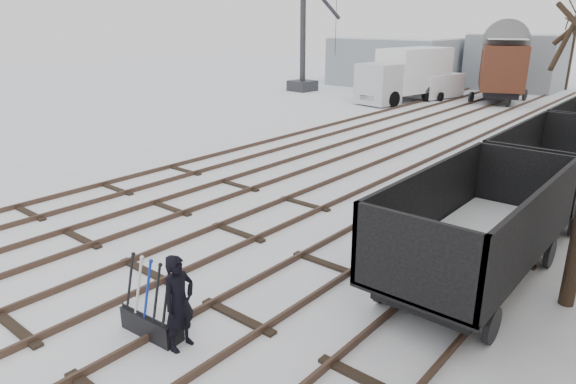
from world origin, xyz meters
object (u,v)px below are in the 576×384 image
(worker, at_px, (179,303))
(box_van_wagon, at_px, (502,65))
(panel_van, at_px, (438,86))
(lorry, at_px, (406,74))
(ground_frame, at_px, (152,320))
(crane, at_px, (304,60))
(freight_wagon_a, at_px, (475,244))

(worker, relative_size, box_van_wagon, 0.28)
(panel_van, bearing_deg, lorry, -98.54)
(box_van_wagon, bearing_deg, worker, -102.07)
(ground_frame, distance_m, crane, 34.89)
(box_van_wagon, xyz_separation_m, crane, (-14.44, -4.02, -0.09))
(box_van_wagon, xyz_separation_m, lorry, (-5.31, -3.98, -0.67))
(lorry, relative_size, crane, 0.89)
(freight_wagon_a, bearing_deg, worker, -118.81)
(freight_wagon_a, bearing_deg, lorry, 120.68)
(box_van_wagon, height_order, lorry, box_van_wagon)
(box_van_wagon, bearing_deg, panel_van, 172.73)
(freight_wagon_a, xyz_separation_m, panel_van, (-12.67, 26.32, -0.04))
(worker, relative_size, freight_wagon_a, 0.29)
(box_van_wagon, bearing_deg, lorry, -164.55)
(box_van_wagon, relative_size, lorry, 0.77)
(ground_frame, distance_m, box_van_wagon, 33.52)
(freight_wagon_a, bearing_deg, panel_van, 115.70)
(freight_wagon_a, relative_size, box_van_wagon, 0.95)
(ground_frame, bearing_deg, lorry, 105.04)
(box_van_wagon, bearing_deg, crane, 174.10)
(ground_frame, relative_size, box_van_wagon, 0.23)
(box_van_wagon, bearing_deg, freight_wagon_a, -94.07)
(lorry, xyz_separation_m, panel_van, (1.20, 2.95, -0.97))
(worker, height_order, crane, crane)
(lorry, distance_m, panel_van, 3.33)
(ground_frame, xyz_separation_m, freight_wagon_a, (3.86, 5.75, 0.68))
(worker, xyz_separation_m, lorry, (-10.76, 29.02, 0.99))
(lorry, bearing_deg, ground_frame, -60.40)
(worker, xyz_separation_m, crane, (-19.89, 28.99, 1.57))
(freight_wagon_a, relative_size, lorry, 0.73)
(panel_van, height_order, crane, crane)
(ground_frame, height_order, freight_wagon_a, freight_wagon_a)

